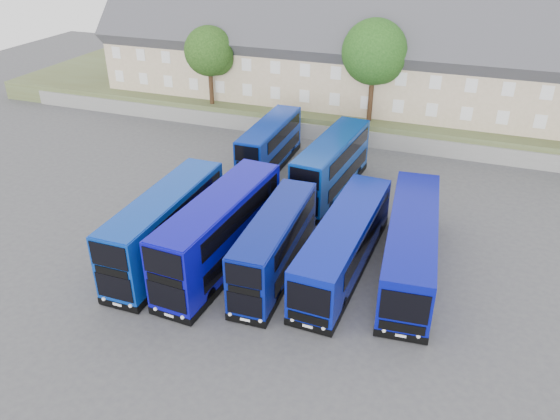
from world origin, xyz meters
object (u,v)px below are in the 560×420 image
Objects in this scene: tree_mid at (376,54)px; tree_west at (211,53)px; dd_front_mid at (220,234)px; coach_east_a at (344,245)px; dd_front_left at (166,228)px.

tree_west is at bearing -178.21° from tree_mid.
tree_west is 16.04m from tree_mid.
coach_east_a is (7.05, 2.20, -0.58)m from dd_front_mid.
coach_east_a is at bearing 20.90° from dd_front_mid.
dd_front_left is 3.50m from dd_front_mid.
tree_mid is (16.00, 0.50, 1.02)m from tree_west.
tree_mid reaches higher than tree_west.
tree_west reaches higher than dd_front_left.
dd_front_left is 0.88× the size of coach_east_a.
coach_east_a is at bearing -82.14° from tree_mid.
tree_west is (-11.92, 23.20, 4.79)m from dd_front_mid.
dd_front_mid is 7.41m from coach_east_a.
dd_front_mid is 0.93× the size of coach_east_a.
tree_mid is at bearing 1.79° from tree_west.
dd_front_mid is at bearing -99.78° from tree_mid.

